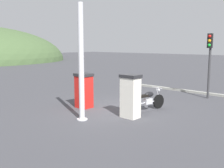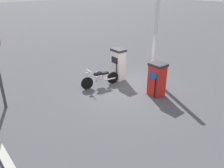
% 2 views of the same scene
% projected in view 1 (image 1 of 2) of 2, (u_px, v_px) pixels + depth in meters
% --- Properties ---
extents(ground_plane, '(120.00, 120.00, 0.00)m').
position_uv_depth(ground_plane, '(114.00, 109.00, 11.48)').
color(ground_plane, '#424247').
extents(fuel_pump_near, '(0.61, 0.75, 1.66)m').
position_uv_depth(fuel_pump_near, '(130.00, 96.00, 10.11)').
color(fuel_pump_near, silver).
rests_on(fuel_pump_near, ground).
extents(fuel_pump_far, '(0.68, 0.73, 1.52)m').
position_uv_depth(fuel_pump_far, '(84.00, 90.00, 11.72)').
color(fuel_pump_far, red).
rests_on(fuel_pump_far, ground).
extents(motorcycle_near_pump, '(2.00, 0.73, 0.95)m').
position_uv_depth(motorcycle_near_pump, '(147.00, 100.00, 11.21)').
color(motorcycle_near_pump, black).
rests_on(motorcycle_near_pump, ground).
extents(roadside_traffic_light, '(0.39, 0.26, 3.31)m').
position_uv_depth(roadside_traffic_light, '(210.00, 54.00, 13.45)').
color(roadside_traffic_light, '#38383A').
rests_on(roadside_traffic_light, ground).
extents(canopy_support_pole, '(0.40, 0.40, 4.24)m').
position_uv_depth(canopy_support_pole, '(81.00, 65.00, 9.62)').
color(canopy_support_pole, silver).
rests_on(canopy_support_pole, ground).
extents(road_edge_kerb, '(0.58, 6.94, 0.12)m').
position_uv_depth(road_edge_kerb, '(178.00, 90.00, 16.03)').
color(road_edge_kerb, '#9E9E93').
rests_on(road_edge_kerb, ground).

